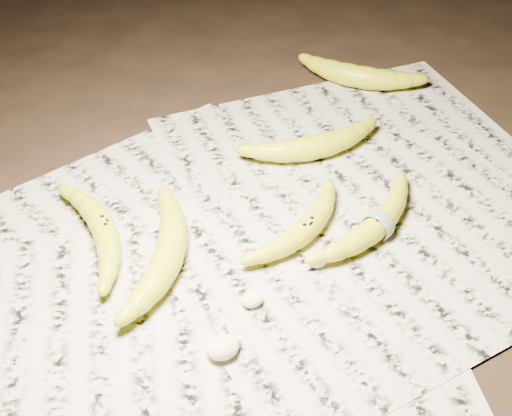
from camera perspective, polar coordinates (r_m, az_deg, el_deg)
name	(u,v)px	position (r m, az deg, el deg)	size (l,w,h in m)	color
ground	(269,238)	(1.00, 1.04, -2.44)	(3.00, 3.00, 0.00)	black
newspaper_patch	(264,228)	(1.01, 0.63, -1.60)	(0.90, 0.70, 0.01)	#AFA996
banana_left_a	(103,228)	(1.00, -12.11, -1.56)	(0.20, 0.06, 0.04)	#BDCA19
banana_left_b	(169,251)	(0.95, -6.96, -3.43)	(0.22, 0.07, 0.04)	#BDCA19
banana_center	(306,227)	(0.98, 4.05, -1.54)	(0.18, 0.05, 0.03)	#BDCA19
banana_taped	(378,223)	(1.00, 9.77, -1.21)	(0.21, 0.06, 0.04)	#BDCA19
banana_upper_a	(316,145)	(1.13, 4.83, 5.06)	(0.20, 0.06, 0.04)	#BDCA19
banana_upper_b	(357,75)	(1.32, 8.10, 10.52)	(0.20, 0.07, 0.04)	#BDCA19
measuring_tape	(378,223)	(1.00, 9.77, -1.21)	(0.04, 0.04, 0.00)	white
flesh_chunk_a	(222,345)	(0.85, -2.71, -10.92)	(0.04, 0.03, 0.02)	beige
flesh_chunk_b	(252,297)	(0.90, -0.32, -7.15)	(0.03, 0.02, 0.02)	beige
flesh_chunk_c	(318,259)	(0.95, 4.97, -4.06)	(0.03, 0.02, 0.02)	beige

